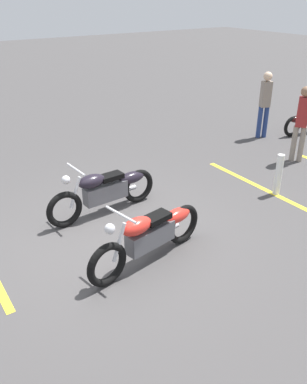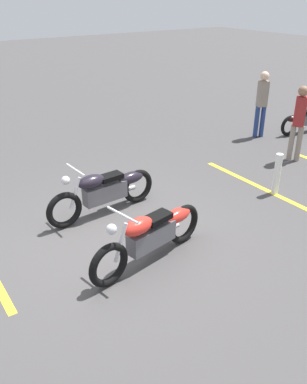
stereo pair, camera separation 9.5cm
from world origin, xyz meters
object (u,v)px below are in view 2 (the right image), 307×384
motorcycle_row_right (305,119)px  bollard_post (277,174)px  motorcycle_dark_foreground (105,190)px  bystander_near_row (262,101)px  bystander_secondary (299,120)px  motorcycle_bright_foreground (152,234)px

motorcycle_row_right → bollard_post: size_ratio=2.26×
motorcycle_dark_foreground → bystander_near_row: bearing=-169.1°
bollard_post → bystander_secondary: bearing=28.5°
motorcycle_dark_foreground → bystander_near_row: 5.84m
bystander_near_row → bystander_secondary: size_ratio=1.00×
bystander_secondary → bollard_post: 2.10m
bystander_secondary → bollard_post: size_ratio=2.11×
bystander_secondary → motorcycle_bright_foreground: bearing=158.0°
motorcycle_dark_foreground → bystander_near_row: (5.63, 1.44, 0.54)m
motorcycle_dark_foreground → motorcycle_row_right: size_ratio=1.16×
motorcycle_bright_foreground → motorcycle_dark_foreground: 1.71m
motorcycle_bright_foreground → bollard_post: 3.41m
motorcycle_bright_foreground → bystander_near_row: size_ratio=1.23×
bystander_near_row → bollard_post: size_ratio=2.12×
motorcycle_bright_foreground → motorcycle_row_right: (7.15, 2.66, -0.07)m
bystander_near_row → bollard_post: bystander_near_row is taller
motorcycle_row_right → bystander_near_row: 1.59m
motorcycle_dark_foreground → bystander_secondary: bystander_secondary is taller
motorcycle_bright_foreground → bystander_near_row: 6.60m
motorcycle_dark_foreground → motorcycle_row_right: (7.01, 0.96, -0.07)m
motorcycle_dark_foreground → bystander_near_row: size_ratio=1.24×
motorcycle_dark_foreground → bollard_post: motorcycle_dark_foreground is taller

